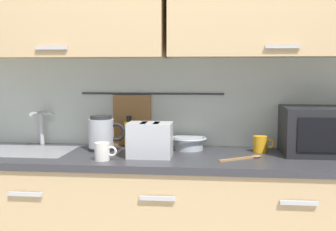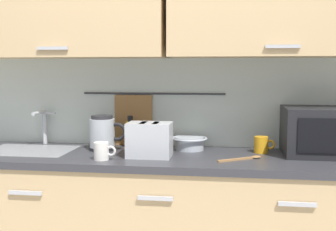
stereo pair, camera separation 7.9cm
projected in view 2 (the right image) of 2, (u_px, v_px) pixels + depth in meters
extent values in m
cube|color=#B7B7BC|center=(25.00, 193.00, 2.22)|extent=(0.18, 0.02, 0.02)
cube|color=#B7B7BC|center=(155.00, 198.00, 2.12)|extent=(0.18, 0.02, 0.02)
cube|color=#B7B7BC|center=(297.00, 204.00, 2.03)|extent=(0.18, 0.02, 0.02)
cube|color=#333338|center=(164.00, 158.00, 2.41)|extent=(2.53, 0.63, 0.04)
cube|color=#9EA0A5|center=(29.00, 158.00, 2.55)|extent=(0.52, 0.38, 0.09)
cube|color=silver|center=(172.00, 90.00, 2.70)|extent=(3.70, 0.06, 2.50)
cube|color=beige|center=(171.00, 102.00, 2.67)|extent=(2.50, 0.01, 0.55)
cube|color=#B7B7BC|center=(52.00, 48.00, 2.40)|extent=(0.18, 0.01, 0.02)
cube|color=#B7B7BC|center=(283.00, 46.00, 2.22)|extent=(0.18, 0.01, 0.02)
cylinder|color=#333338|center=(153.00, 94.00, 2.67)|extent=(0.90, 0.01, 0.01)
cube|color=olive|center=(134.00, 122.00, 2.70)|extent=(0.24, 0.02, 0.34)
cylinder|color=#B2B5BA|center=(45.00, 127.00, 2.76)|extent=(0.03, 0.03, 0.22)
cylinder|color=#B2B5BA|center=(39.00, 113.00, 2.67)|extent=(0.02, 0.16, 0.02)
cube|color=#B2B5BA|center=(50.00, 113.00, 2.75)|extent=(0.07, 0.02, 0.01)
cube|color=black|center=(325.00, 131.00, 2.38)|extent=(0.46, 0.34, 0.27)
cube|color=black|center=(326.00, 136.00, 2.22)|extent=(0.29, 0.01, 0.18)
cylinder|color=black|center=(102.00, 148.00, 2.56)|extent=(0.16, 0.16, 0.02)
cylinder|color=#B2B7BC|center=(102.00, 133.00, 2.55)|extent=(0.15, 0.15, 0.17)
cylinder|color=#262628|center=(102.00, 117.00, 2.54)|extent=(0.13, 0.13, 0.02)
torus|color=black|center=(117.00, 132.00, 2.53)|extent=(0.11, 0.02, 0.11)
cylinder|color=yellow|center=(130.00, 134.00, 2.64)|extent=(0.06, 0.06, 0.16)
cylinder|color=black|center=(130.00, 119.00, 2.63)|extent=(0.03, 0.03, 0.04)
cylinder|color=silver|center=(101.00, 151.00, 2.27)|extent=(0.08, 0.08, 0.09)
torus|color=silver|center=(111.00, 151.00, 2.26)|extent=(0.06, 0.01, 0.06)
cylinder|color=#A5ADB7|center=(189.00, 144.00, 2.55)|extent=(0.17, 0.17, 0.07)
torus|color=#A5ADB7|center=(189.00, 138.00, 2.55)|extent=(0.21, 0.21, 0.01)
cube|color=#B7BABF|center=(150.00, 140.00, 2.34)|extent=(0.24, 0.17, 0.19)
cube|color=black|center=(143.00, 124.00, 2.34)|extent=(0.03, 0.12, 0.01)
cube|color=black|center=(156.00, 124.00, 2.33)|extent=(0.03, 0.12, 0.01)
cube|color=black|center=(127.00, 134.00, 2.36)|extent=(0.02, 0.02, 0.02)
cylinder|color=orange|center=(261.00, 145.00, 2.46)|extent=(0.08, 0.08, 0.09)
torus|color=orange|center=(270.00, 145.00, 2.45)|extent=(0.06, 0.01, 0.06)
cube|color=#9E7042|center=(235.00, 159.00, 2.25)|extent=(0.19, 0.14, 0.01)
ellipsoid|color=#9E7042|center=(256.00, 157.00, 2.31)|extent=(0.07, 0.07, 0.01)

